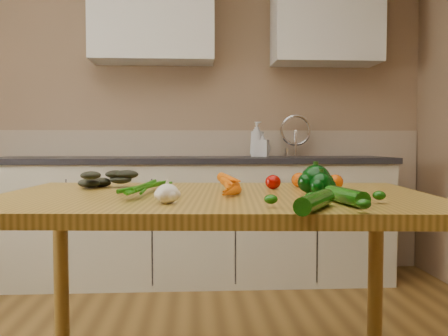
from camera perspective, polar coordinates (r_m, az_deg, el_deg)
room at (r=1.64m, az=-10.60°, el=11.28°), size 4.04×5.04×2.64m
counter_run at (r=3.67m, az=-3.27°, el=-5.67°), size 2.84×0.64×1.14m
upper_cabinets at (r=3.88m, az=1.28°, el=17.01°), size 2.15×0.35×0.70m
table at (r=1.79m, az=-1.11°, el=-5.91°), size 1.61×1.10×0.82m
soap_bottle_a at (r=3.73m, az=3.76°, el=3.31°), size 0.14×0.14×0.26m
soap_bottle_b at (r=3.72m, az=4.42°, el=2.74°), size 0.11×0.11×0.19m
soap_bottle_c at (r=3.75m, az=4.30°, el=2.67°), size 0.19×0.19×0.18m
carrot_bunch at (r=1.76m, az=-2.58°, el=-1.81°), size 0.30×0.24×0.08m
leafy_greens at (r=2.06m, az=-13.16°, el=-0.74°), size 0.22×0.20×0.11m
garlic_bulb at (r=1.51m, az=-6.49°, el=-2.94°), size 0.07×0.07×0.06m
pepper_a at (r=1.74m, az=10.43°, el=-1.43°), size 0.11×0.11×0.11m
pepper_b at (r=1.86m, az=11.02°, el=-1.58°), size 0.08×0.08×0.08m
pepper_c at (r=1.71m, az=11.00°, el=-1.91°), size 0.08×0.08×0.08m
tomato_a at (r=1.97m, az=5.62°, el=-1.60°), size 0.06×0.06×0.06m
tomato_b at (r=2.06m, az=8.62°, el=-1.36°), size 0.07×0.07×0.06m
tomato_c at (r=2.00m, az=12.59°, el=-1.56°), size 0.06×0.06×0.06m
zucchini_a at (r=1.53m, az=13.74°, el=-3.15°), size 0.08×0.22×0.05m
zucchini_b at (r=1.38m, az=10.40°, el=-3.78°), size 0.17×0.25×0.05m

